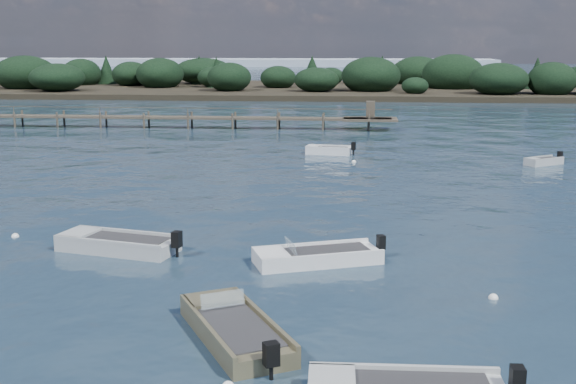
# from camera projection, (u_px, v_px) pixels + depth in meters

# --- Properties ---
(ground) EXTENTS (400.00, 400.00, 0.00)m
(ground) POSITION_uv_depth(u_px,v_px,m) (331.00, 117.00, 79.84)
(ground) COLOR #172736
(ground) RESTS_ON ground
(dinghy_near_olive) EXTENTS (3.92, 5.18, 1.29)m
(dinghy_near_olive) POSITION_uv_depth(u_px,v_px,m) (235.00, 333.00, 20.06)
(dinghy_near_olive) COLOR brown
(dinghy_near_olive) RESTS_ON ground
(tender_far_white) EXTENTS (3.70, 1.81, 1.24)m
(tender_far_white) POSITION_uv_depth(u_px,v_px,m) (329.00, 152.00, 53.05)
(tender_far_white) COLOR silver
(tender_far_white) RESTS_ON ground
(dinghy_mid_grey) EXTENTS (5.22, 2.87, 1.29)m
(dinghy_mid_grey) POSITION_uv_depth(u_px,v_px,m) (118.00, 247.00, 28.52)
(dinghy_mid_grey) COLOR #A2A7A9
(dinghy_mid_grey) RESTS_ON ground
(tender_far_grey_b) EXTENTS (2.88, 2.37, 1.03)m
(tender_far_grey_b) POSITION_uv_depth(u_px,v_px,m) (544.00, 163.00, 48.55)
(tender_far_grey_b) COLOR #A2A7A9
(tender_far_grey_b) RESTS_ON ground
(dinghy_mid_white_a) EXTENTS (5.07, 3.26, 1.18)m
(dinghy_mid_white_a) POSITION_uv_depth(u_px,v_px,m) (317.00, 259.00, 26.98)
(dinghy_mid_white_a) COLOR silver
(dinghy_mid_white_a) RESTS_ON ground
(buoy_b) EXTENTS (0.32, 0.32, 0.32)m
(buoy_b) POSITION_uv_depth(u_px,v_px,m) (493.00, 298.00, 23.26)
(buoy_b) COLOR white
(buoy_b) RESTS_ON ground
(buoy_c) EXTENTS (0.32, 0.32, 0.32)m
(buoy_c) POSITION_uv_depth(u_px,v_px,m) (15.00, 237.00, 30.59)
(buoy_c) COLOR white
(buoy_c) RESTS_ON ground
(buoy_e) EXTENTS (0.32, 0.32, 0.32)m
(buoy_e) POSITION_uv_depth(u_px,v_px,m) (354.00, 162.00, 49.55)
(buoy_e) COLOR white
(buoy_e) RESTS_ON ground
(jetty) EXTENTS (64.50, 3.20, 3.40)m
(jetty) POSITION_uv_depth(u_px,v_px,m) (103.00, 117.00, 69.77)
(jetty) COLOR #494135
(jetty) RESTS_ON ground
(far_headland) EXTENTS (190.00, 40.00, 5.80)m
(far_headland) POSITION_uv_depth(u_px,v_px,m) (493.00, 81.00, 116.33)
(far_headland) COLOR black
(far_headland) RESTS_ON ground
(distant_haze) EXTENTS (280.00, 20.00, 2.40)m
(distant_haze) POSITION_uv_depth(u_px,v_px,m) (89.00, 65.00, 253.27)
(distant_haze) COLOR #9AA9BE
(distant_haze) RESTS_ON ground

